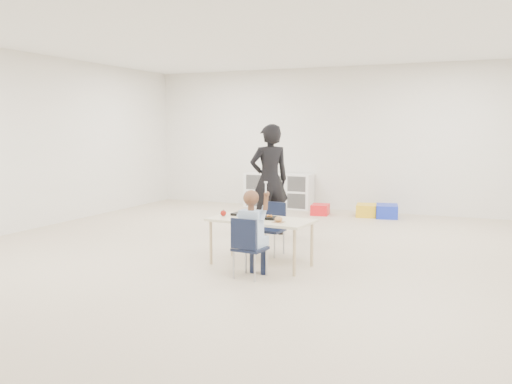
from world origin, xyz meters
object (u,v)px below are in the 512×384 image
at_px(child, 250,230).
at_px(cubby_shelf, 279,191).
at_px(chair_near, 250,247).
at_px(adult, 269,180).
at_px(table, 261,242).

distance_m(child, cubby_shelf, 5.22).
bearing_deg(child, chair_near, 0.00).
bearing_deg(adult, cubby_shelf, -114.35).
distance_m(table, child, 0.60).
distance_m(cubby_shelf, adult, 2.86).
bearing_deg(child, cubby_shelf, 113.13).
bearing_deg(child, table, 105.98).
relative_size(chair_near, adult, 0.40).
relative_size(chair_near, cubby_shelf, 0.48).
relative_size(chair_near, child, 0.63).
xyz_separation_m(chair_near, adult, (-0.71, 2.30, 0.50)).
distance_m(child, adult, 2.42).
bearing_deg(chair_near, cubby_shelf, 113.13).
xyz_separation_m(child, cubby_shelf, (-1.59, 4.97, -0.18)).
height_order(child, adult, adult).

